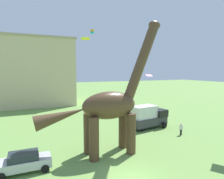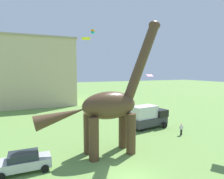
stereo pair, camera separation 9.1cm
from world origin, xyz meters
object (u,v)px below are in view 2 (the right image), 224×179
at_px(dinosaur_sculpture, 109,105).
at_px(kite_near_low, 130,89).
at_px(kite_near_high, 150,75).
at_px(person_watching_child, 181,128).
at_px(kite_drifting, 93,31).
at_px(kite_trailing, 86,39).
at_px(parked_sedan_left, 24,162).
at_px(parked_box_truck, 148,116).

distance_m(dinosaur_sculpture, kite_near_low, 18.15).
bearing_deg(kite_near_high, kite_near_low, -145.62).
bearing_deg(person_watching_child, kite_drifting, 63.15).
bearing_deg(kite_trailing, parked_sedan_left, -118.21).
height_order(kite_trailing, kite_drifting, kite_drifting).
height_order(person_watching_child, kite_trailing, kite_trailing).
xyz_separation_m(dinosaur_sculpture, kite_near_low, (10.40, 14.87, -0.11)).
bearing_deg(kite_near_low, kite_drifting, 160.65).
height_order(parked_sedan_left, kite_trailing, kite_trailing).
distance_m(kite_near_high, kite_drifting, 17.03).
relative_size(dinosaur_sculpture, kite_drifting, 18.91).
height_order(kite_near_low, kite_drifting, kite_drifting).
distance_m(parked_sedan_left, parked_box_truck, 17.22).
height_order(person_watching_child, kite_drifting, kite_drifting).
xyz_separation_m(kite_trailing, kite_drifting, (0.18, -3.82, 0.71)).
height_order(parked_sedan_left, kite_near_low, kite_near_low).
height_order(parked_box_truck, person_watching_child, parked_box_truck).
relative_size(kite_near_high, kite_drifting, 2.73).
height_order(kite_near_high, kite_drifting, kite_drifting).
height_order(parked_sedan_left, kite_drifting, kite_drifting).
relative_size(person_watching_child, kite_drifting, 2.11).
distance_m(person_watching_child, kite_drifting, 22.16).
relative_size(person_watching_child, kite_trailing, 0.70).
distance_m(person_watching_child, kite_trailing, 24.67).
xyz_separation_m(kite_near_high, kite_drifting, (-14.61, -3.35, 8.10)).
xyz_separation_m(parked_box_truck, kite_near_low, (2.02, 9.16, 3.04)).
bearing_deg(parked_sedan_left, dinosaur_sculpture, 3.51).
xyz_separation_m(parked_sedan_left, kite_near_high, (26.26, 20.93, 6.20)).
relative_size(kite_trailing, kite_drifting, 3.02).
distance_m(parked_sedan_left, kite_near_high, 34.15).
height_order(dinosaur_sculpture, kite_drifting, kite_drifting).
height_order(parked_box_truck, kite_near_low, kite_near_low).
bearing_deg(parked_box_truck, kite_drifting, 101.69).
bearing_deg(kite_near_low, kite_trailing, 137.36).
distance_m(dinosaur_sculpture, kite_drifting, 20.38).
relative_size(kite_trailing, kite_near_high, 1.11).
bearing_deg(kite_near_high, parked_sedan_left, -141.45).
relative_size(dinosaur_sculpture, parked_box_truck, 2.26).
height_order(parked_box_truck, kite_near_high, kite_near_high).
height_order(dinosaur_sculpture, parked_box_truck, dinosaur_sculpture).
distance_m(parked_box_truck, kite_near_high, 18.73).
bearing_deg(dinosaur_sculpture, parked_sedan_left, 163.03).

